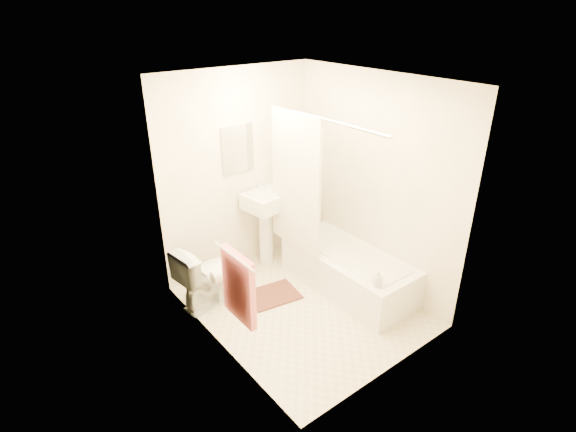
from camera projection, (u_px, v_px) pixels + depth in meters
floor at (302, 306)px, 4.91m from camera, size 2.40×2.40×0.00m
ceiling at (306, 80)px, 3.87m from camera, size 2.40×2.40×0.00m
wall_back at (238, 173)px, 5.24m from camera, size 2.00×0.02×2.40m
wall_left at (214, 236)px, 3.84m from camera, size 0.02×2.40×2.40m
wall_right at (373, 183)px, 4.94m from camera, size 0.02×2.40×2.40m
mirror at (238, 149)px, 5.10m from camera, size 0.40×0.03×0.55m
curtain_rod at (322, 119)px, 4.28m from camera, size 0.03×1.70×0.03m
shower_curtain at (296, 183)px, 4.90m from camera, size 0.04×0.80×1.55m
towel_bar at (234, 256)px, 3.72m from camera, size 0.02×0.60×0.02m
towel at (239, 287)px, 3.88m from camera, size 0.06×0.45×0.66m
toilet_paper at (218, 276)px, 4.17m from camera, size 0.11×0.12×0.12m
toilet at (208, 275)px, 4.83m from camera, size 0.76×0.50×0.70m
sink at (267, 225)px, 5.53m from camera, size 0.59×0.49×1.05m
bathtub at (348, 270)px, 5.15m from camera, size 0.70×1.59×0.45m
bath_mat at (273, 295)px, 5.08m from camera, size 0.63×0.51×0.02m
soap_bottle at (378, 278)px, 4.44m from camera, size 0.11×0.11×0.18m
scrub_brush at (314, 235)px, 5.42m from camera, size 0.10×0.19×0.04m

